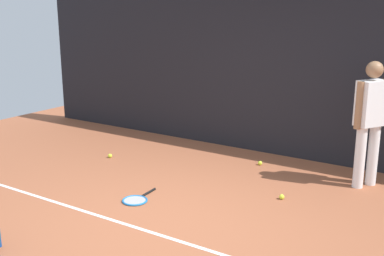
{
  "coord_description": "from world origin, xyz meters",
  "views": [
    {
      "loc": [
        2.88,
        -4.07,
        2.36
      ],
      "look_at": [
        0.0,
        0.4,
        1.0
      ],
      "focal_mm": 44.03,
      "sensor_mm": 36.0,
      "label": 1
    }
  ],
  "objects_px": {
    "tennis_ball_mid_court": "(282,197)",
    "tennis_ball_near_player": "(260,163)",
    "tennis_ball_far_left": "(110,156)",
    "tennis_player": "(370,117)",
    "tennis_racket": "(136,200)"
  },
  "relations": [
    {
      "from": "tennis_player",
      "to": "tennis_ball_near_player",
      "type": "xyz_separation_m",
      "value": [
        -1.56,
        0.02,
        -0.93
      ]
    },
    {
      "from": "tennis_ball_near_player",
      "to": "tennis_ball_mid_court",
      "type": "relative_size",
      "value": 1.0
    },
    {
      "from": "tennis_ball_mid_court",
      "to": "tennis_racket",
      "type": "bearing_deg",
      "value": -146.0
    },
    {
      "from": "tennis_player",
      "to": "tennis_ball_near_player",
      "type": "height_order",
      "value": "tennis_player"
    },
    {
      "from": "tennis_racket",
      "to": "tennis_ball_near_player",
      "type": "distance_m",
      "value": 2.24
    },
    {
      "from": "tennis_player",
      "to": "tennis_ball_near_player",
      "type": "bearing_deg",
      "value": -60.14
    },
    {
      "from": "tennis_racket",
      "to": "tennis_ball_mid_court",
      "type": "distance_m",
      "value": 1.85
    },
    {
      "from": "tennis_racket",
      "to": "tennis_player",
      "type": "bearing_deg",
      "value": 129.38
    },
    {
      "from": "tennis_ball_mid_court",
      "to": "tennis_ball_near_player",
      "type": "bearing_deg",
      "value": 126.5
    },
    {
      "from": "tennis_ball_far_left",
      "to": "tennis_ball_mid_court",
      "type": "bearing_deg",
      "value": -1.93
    },
    {
      "from": "tennis_ball_mid_court",
      "to": "tennis_ball_far_left",
      "type": "relative_size",
      "value": 1.0
    },
    {
      "from": "tennis_ball_near_player",
      "to": "tennis_ball_far_left",
      "type": "height_order",
      "value": "same"
    },
    {
      "from": "tennis_player",
      "to": "tennis_ball_mid_court",
      "type": "distance_m",
      "value": 1.6
    },
    {
      "from": "tennis_ball_near_player",
      "to": "tennis_ball_mid_court",
      "type": "xyz_separation_m",
      "value": [
        0.8,
        -1.08,
        0.0
      ]
    },
    {
      "from": "tennis_player",
      "to": "tennis_ball_far_left",
      "type": "relative_size",
      "value": 25.76
    }
  ]
}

